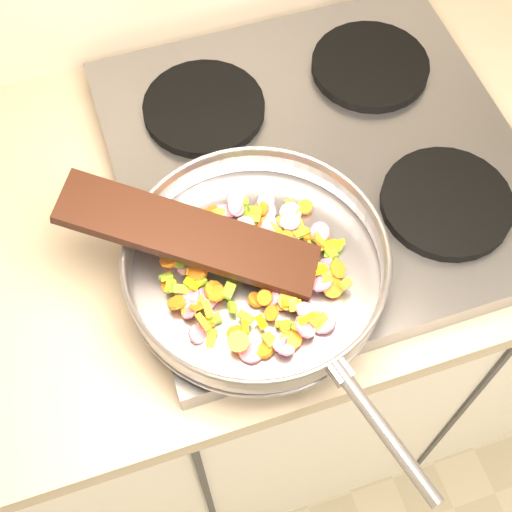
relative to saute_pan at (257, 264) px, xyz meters
name	(u,v)px	position (x,y,z in m)	size (l,w,h in m)	color
cooktop	(319,165)	(0.16, 0.17, -0.07)	(0.60, 0.60, 0.04)	#939399
grate_fl	(261,256)	(0.02, 0.03, -0.04)	(0.19, 0.19, 0.02)	black
grate_fr	(447,203)	(0.30, 0.03, -0.04)	(0.19, 0.19, 0.02)	black
grate_bl	(204,108)	(0.02, 0.31, -0.04)	(0.19, 0.19, 0.02)	black
grate_br	(370,66)	(0.30, 0.31, -0.04)	(0.19, 0.19, 0.02)	black
saute_pan	(257,264)	(0.00, 0.00, 0.00)	(0.38, 0.55, 0.06)	#9E9EA5
vegetable_heap	(251,266)	(-0.01, 0.01, -0.01)	(0.25, 0.26, 0.05)	#C11254
wooden_spatula	(190,235)	(-0.07, 0.05, 0.03)	(0.34, 0.08, 0.02)	black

